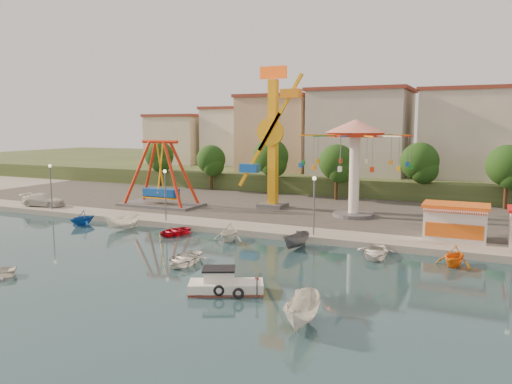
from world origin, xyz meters
The scene contains 33 objects.
ground centered at (0.00, 0.00, 0.00)m, with size 200.00×200.00×0.00m, color #16343C.
quay_deck centered at (0.00, 62.00, 0.30)m, with size 200.00×100.00×0.60m, color #9E998E.
asphalt_pad centered at (0.00, 30.00, 0.60)m, with size 90.00×28.00×0.01m, color #4C4944.
hill_terrace centered at (0.00, 67.00, 1.50)m, with size 200.00×60.00×3.00m, color #384C26.
pirate_ship_ride centered at (-14.02, 20.63, 4.39)m, with size 10.00×5.00×8.00m.
kamikaze_tower centered at (-0.86, 24.85, 8.54)m, with size 5.62×3.10×16.50m.
wave_swinger centered at (9.05, 23.35, 8.20)m, with size 11.60×11.60×10.40m.
booth_left centered at (19.63, 16.49, 2.16)m, with size 5.40×3.78×3.08m.
lamp_post_0 centered at (-24.00, 13.00, 3.10)m, with size 0.14×0.14×5.00m, color #59595E.
lamp_post_1 centered at (-8.00, 13.00, 3.10)m, with size 0.14×0.14×5.00m, color #59595E.
lamp_post_2 centered at (8.00, 13.00, 3.10)m, with size 0.14×0.14×5.00m, color #59595E.
tree_0 centered at (-26.00, 36.98, 5.47)m, with size 4.60×4.60×7.19m.
tree_1 centered at (-16.00, 36.24, 5.20)m, with size 4.35×4.35×6.80m.
tree_2 centered at (-6.00, 35.81, 5.92)m, with size 5.02×5.02×7.85m.
tree_3 centered at (4.00, 34.36, 5.55)m, with size 4.68×4.68×7.32m.
tree_4 centered at (14.00, 37.35, 5.75)m, with size 4.86×4.86×7.60m.
tree_5 centered at (24.00, 35.54, 5.71)m, with size 4.83×4.83×7.54m.
building_0 centered at (-33.37, 46.06, 8.93)m, with size 9.26×9.53×11.87m, color beige.
building_1 centered at (-21.33, 51.38, 7.32)m, with size 12.33×9.01×8.63m, color silver.
building_2 centered at (-8.19, 51.96, 8.62)m, with size 11.95×9.28×11.23m, color tan.
building_3 centered at (5.60, 48.80, 7.60)m, with size 12.59×10.50×9.20m, color beige.
building_4 centered at (19.07, 52.20, 7.62)m, with size 10.75×9.23×9.24m, color beige.
cabin_motorboat centered at (7.34, -2.57, 0.43)m, with size 4.93×3.60×1.63m.
rowboat_a centered at (1.52, 1.69, 0.43)m, with size 2.95×4.12×0.85m, color white.
skiff centered at (13.58, -5.53, 0.81)m, with size 1.58×4.21×1.62m, color silver.
van centered at (-26.75, 14.26, 1.37)m, with size 2.15×5.30×1.54m, color silver.
moored_boat_1 centered at (-16.29, 9.80, 0.79)m, with size 2.59×3.00×1.58m, color blue.
moored_boat_2 centered at (-10.97, 9.80, 0.76)m, with size 1.48×3.95×1.52m, color silver.
moored_boat_3 centered at (-4.85, 9.80, 0.37)m, with size 2.57×3.60×0.75m, color #B60E1F.
moored_boat_4 centered at (1.09, 9.80, 0.83)m, with size 2.72×3.15×1.66m, color white.
moored_boat_5 centered at (7.52, 9.80, 0.69)m, with size 1.34×3.58×1.38m, color #5B5B60.
moored_boat_6 centered at (14.15, 9.80, 0.44)m, with size 3.01×4.22×0.87m, color silver.
moored_boat_7 centered at (20.01, 9.80, 0.79)m, with size 2.58×2.99×1.58m, color orange.
Camera 1 is at (21.82, -29.05, 10.42)m, focal length 35.00 mm.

